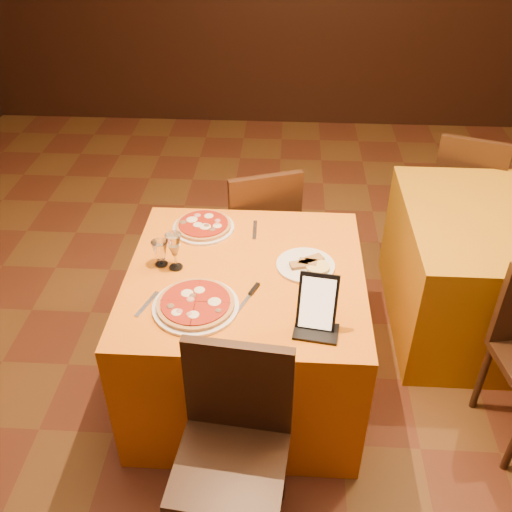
# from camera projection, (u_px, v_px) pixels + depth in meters

# --- Properties ---
(floor) EXTENTS (6.00, 7.00, 0.01)m
(floor) POSITION_uv_depth(u_px,v_px,m) (269.00, 374.00, 3.13)
(floor) COLOR #5E2D19
(floor) RESTS_ON ground
(main_table) EXTENTS (1.10, 1.10, 0.75)m
(main_table) POSITION_uv_depth(u_px,v_px,m) (246.00, 331.00, 2.86)
(main_table) COLOR orange
(main_table) RESTS_ON floor
(side_table) EXTENTS (1.10, 1.10, 0.75)m
(side_table) POSITION_uv_depth(u_px,v_px,m) (495.00, 272.00, 3.26)
(side_table) COLOR #B0700B
(side_table) RESTS_ON floor
(chair_main_near) EXTENTS (0.48, 0.48, 0.91)m
(chair_main_near) POSITION_uv_depth(u_px,v_px,m) (230.00, 466.00, 2.15)
(chair_main_near) COLOR black
(chair_main_near) RESTS_ON floor
(chair_main_far) EXTENTS (0.58, 0.58, 0.91)m
(chair_main_far) POSITION_uv_depth(u_px,v_px,m) (256.00, 228.00, 3.48)
(chair_main_far) COLOR black
(chair_main_far) RESTS_ON floor
(chair_side_far) EXTENTS (0.49, 0.49, 0.91)m
(chair_side_far) POSITION_uv_depth(u_px,v_px,m) (465.00, 191.00, 3.85)
(chair_side_far) COLOR black
(chair_side_far) RESTS_ON floor
(pizza_near) EXTENTS (0.37, 0.37, 0.03)m
(pizza_near) POSITION_uv_depth(u_px,v_px,m) (196.00, 305.00, 2.43)
(pizza_near) COLOR white
(pizza_near) RESTS_ON main_table
(pizza_far) EXTENTS (0.32, 0.32, 0.03)m
(pizza_far) POSITION_uv_depth(u_px,v_px,m) (203.00, 226.00, 2.93)
(pizza_far) COLOR white
(pizza_far) RESTS_ON main_table
(cutlet_dish) EXTENTS (0.28, 0.28, 0.03)m
(cutlet_dish) POSITION_uv_depth(u_px,v_px,m) (306.00, 264.00, 2.67)
(cutlet_dish) COLOR white
(cutlet_dish) RESTS_ON main_table
(wine_glass) EXTENTS (0.10, 0.10, 0.19)m
(wine_glass) POSITION_uv_depth(u_px,v_px,m) (175.00, 251.00, 2.61)
(wine_glass) COLOR #F1D289
(wine_glass) RESTS_ON main_table
(water_glass) EXTENTS (0.08, 0.08, 0.13)m
(water_glass) POSITION_uv_depth(u_px,v_px,m) (160.00, 253.00, 2.65)
(water_glass) COLOR white
(water_glass) RESTS_ON main_table
(tablet) EXTENTS (0.17, 0.12, 0.23)m
(tablet) POSITION_uv_depth(u_px,v_px,m) (317.00, 302.00, 2.28)
(tablet) COLOR black
(tablet) RESTS_ON main_table
(knife) EXTENTS (0.09, 0.19, 0.01)m
(knife) POSITION_uv_depth(u_px,v_px,m) (245.00, 301.00, 2.47)
(knife) COLOR silver
(knife) RESTS_ON main_table
(fork_near) EXTENTS (0.08, 0.17, 0.01)m
(fork_near) POSITION_uv_depth(u_px,v_px,m) (147.00, 304.00, 2.45)
(fork_near) COLOR silver
(fork_near) RESTS_ON main_table
(fork_far) EXTENTS (0.02, 0.17, 0.01)m
(fork_far) POSITION_uv_depth(u_px,v_px,m) (255.00, 230.00, 2.92)
(fork_far) COLOR silver
(fork_far) RESTS_ON main_table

